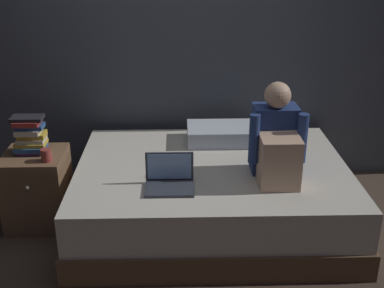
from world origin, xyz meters
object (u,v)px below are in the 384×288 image
at_px(bed, 212,194).
at_px(laptop, 169,179).
at_px(person_sitting, 276,143).
at_px(mug, 46,155).
at_px(book_stack, 30,135).
at_px(nightstand, 38,189).
at_px(pillow, 222,134).

bearing_deg(bed, laptop, -132.22).
bearing_deg(person_sitting, bed, 155.46).
bearing_deg(mug, person_sitting, -4.31).
xyz_separation_m(bed, laptop, (-0.31, -0.34, 0.30)).
xyz_separation_m(person_sitting, book_stack, (-1.73, 0.28, -0.04)).
xyz_separation_m(bed, nightstand, (-1.30, 0.05, 0.04)).
bearing_deg(mug, nightstand, 137.31).
relative_size(bed, person_sitting, 3.05).
xyz_separation_m(person_sitting, laptop, (-0.72, -0.15, -0.20)).
bearing_deg(person_sitting, pillow, 115.73).
relative_size(nightstand, laptop, 1.76).
bearing_deg(bed, person_sitting, -24.54).
bearing_deg(pillow, mug, -157.84).
distance_m(bed, pillow, 0.56).
distance_m(nightstand, mug, 0.37).
height_order(nightstand, pillow, pillow).
bearing_deg(nightstand, book_stack, 112.10).
relative_size(laptop, book_stack, 1.16).
height_order(nightstand, mug, mug).
xyz_separation_m(bed, book_stack, (-1.32, 0.09, 0.46)).
relative_size(person_sitting, pillow, 1.17).
bearing_deg(bed, pillow, 76.43).
relative_size(bed, nightstand, 3.56).
bearing_deg(bed, mug, -176.54).
relative_size(nightstand, pillow, 1.00).
distance_m(person_sitting, book_stack, 1.76).
xyz_separation_m(book_stack, mug, (0.15, -0.16, -0.09)).
xyz_separation_m(nightstand, person_sitting, (1.72, -0.24, 0.45)).
distance_m(pillow, book_stack, 1.48).
xyz_separation_m(nightstand, book_stack, (-0.02, 0.04, 0.42)).
bearing_deg(pillow, person_sitting, -64.27).
bearing_deg(bed, nightstand, 177.84).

